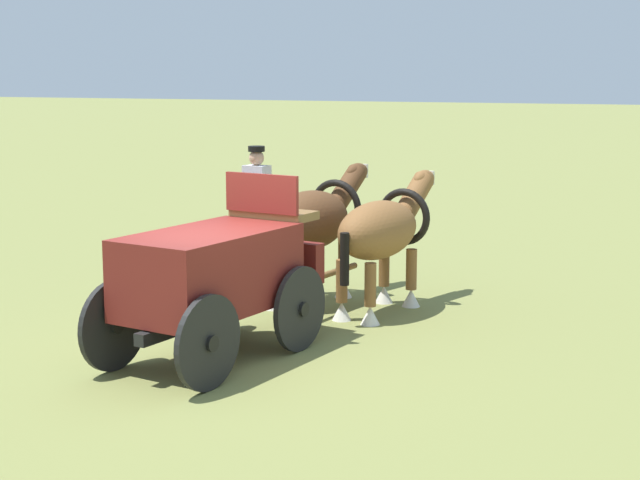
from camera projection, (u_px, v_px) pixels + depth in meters
The scene contains 4 objects.
ground_plane at pixel (211, 360), 13.18m from camera, with size 220.00×220.00×0.00m, color olive.
show_wagon at pixel (216, 272), 13.10m from camera, with size 5.54×2.12×2.76m.
draft_horse_near at pixel (313, 222), 16.30m from camera, with size 2.95×1.28×2.22m.
draft_horse_off at pixel (382, 232), 15.63m from camera, with size 3.02×1.23×2.17m.
Camera 1 is at (-11.15, -6.28, 3.82)m, focal length 55.11 mm.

